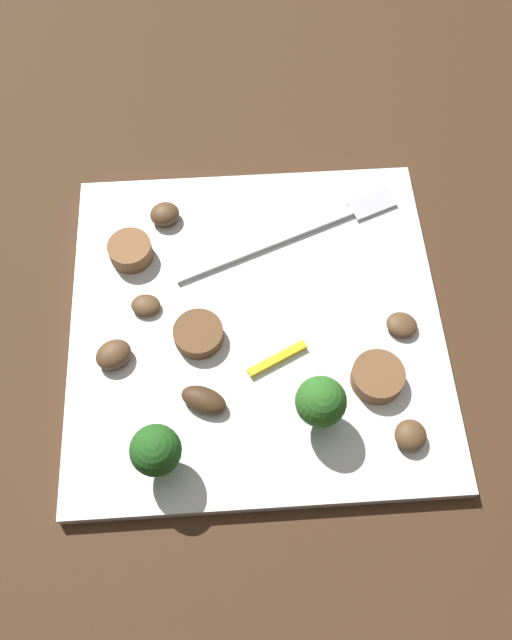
{
  "coord_description": "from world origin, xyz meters",
  "views": [
    {
      "loc": [
        -0.01,
        -0.21,
        0.42
      ],
      "look_at": [
        0.0,
        0.0,
        0.01
      ],
      "focal_mm": 36.8,
      "sensor_mm": 36.0,
      "label": 1
    }
  ],
  "objects_px": {
    "fork": "(305,230)",
    "mushroom_4": "(204,400)",
    "sausage_slice_1": "(377,377)",
    "sausage_slice_0": "(130,251)",
    "mushroom_3": "(146,305)",
    "mushroom_2": "(402,325)",
    "sausage_slice_2": "(198,334)",
    "mushroom_1": "(165,214)",
    "mushroom_5": "(411,435)",
    "mushroom_0": "(113,354)",
    "plate": "(256,323)",
    "broccoli_floret_0": "(156,451)",
    "broccoli_floret_1": "(321,402)",
    "pepper_strip_0": "(277,359)"
  },
  "relations": [
    {
      "from": "fork",
      "to": "mushroom_0",
      "type": "distance_m",
      "value": 0.17
    },
    {
      "from": "broccoli_floret_0",
      "to": "mushroom_4",
      "type": "xyz_separation_m",
      "value": [
        0.03,
        0.04,
        -0.02
      ]
    },
    {
      "from": "fork",
      "to": "broccoli_floret_1",
      "type": "distance_m",
      "value": 0.15
    },
    {
      "from": "plate",
      "to": "mushroom_2",
      "type": "xyz_separation_m",
      "value": [
        0.1,
        -0.01,
        0.01
      ]
    },
    {
      "from": "plate",
      "to": "sausage_slice_2",
      "type": "height_order",
      "value": "sausage_slice_2"
    },
    {
      "from": "sausage_slice_2",
      "to": "fork",
      "type": "bearing_deg",
      "value": 45.75
    },
    {
      "from": "mushroom_3",
      "to": "mushroom_5",
      "type": "distance_m",
      "value": 0.2
    },
    {
      "from": "fork",
      "to": "mushroom_3",
      "type": "relative_size",
      "value": 8.33
    },
    {
      "from": "fork",
      "to": "pepper_strip_0",
      "type": "height_order",
      "value": "same"
    },
    {
      "from": "sausage_slice_0",
      "to": "mushroom_3",
      "type": "bearing_deg",
      "value": -75.74
    },
    {
      "from": "sausage_slice_2",
      "to": "mushroom_5",
      "type": "xyz_separation_m",
      "value": [
        0.13,
        -0.08,
        0.0
      ]
    },
    {
      "from": "fork",
      "to": "mushroom_0",
      "type": "height_order",
      "value": "mushroom_0"
    },
    {
      "from": "sausage_slice_1",
      "to": "mushroom_2",
      "type": "height_order",
      "value": "sausage_slice_1"
    },
    {
      "from": "sausage_slice_2",
      "to": "mushroom_3",
      "type": "bearing_deg",
      "value": 144.93
    },
    {
      "from": "plate",
      "to": "mushroom_4",
      "type": "distance_m",
      "value": 0.07
    },
    {
      "from": "mushroom_4",
      "to": "mushroom_3",
      "type": "bearing_deg",
      "value": 117.88
    },
    {
      "from": "mushroom_0",
      "to": "mushroom_3",
      "type": "bearing_deg",
      "value": 61.5
    },
    {
      "from": "sausage_slice_0",
      "to": "mushroom_0",
      "type": "bearing_deg",
      "value": -96.5
    },
    {
      "from": "pepper_strip_0",
      "to": "mushroom_3",
      "type": "bearing_deg",
      "value": 152.54
    },
    {
      "from": "plate",
      "to": "sausage_slice_0",
      "type": "xyz_separation_m",
      "value": [
        -0.09,
        0.06,
        0.01
      ]
    },
    {
      "from": "mushroom_1",
      "to": "mushroom_5",
      "type": "height_order",
      "value": "mushroom_1"
    },
    {
      "from": "sausage_slice_1",
      "to": "mushroom_3",
      "type": "height_order",
      "value": "sausage_slice_1"
    },
    {
      "from": "sausage_slice_0",
      "to": "mushroom_3",
      "type": "distance_m",
      "value": 0.05
    },
    {
      "from": "mushroom_5",
      "to": "broccoli_floret_0",
      "type": "bearing_deg",
      "value": -177.74
    },
    {
      "from": "sausage_slice_1",
      "to": "sausage_slice_2",
      "type": "bearing_deg",
      "value": 161.44
    },
    {
      "from": "sausage_slice_2",
      "to": "mushroom_1",
      "type": "bearing_deg",
      "value": 102.74
    },
    {
      "from": "broccoli_floret_0",
      "to": "broccoli_floret_1",
      "type": "xyz_separation_m",
      "value": [
        0.1,
        0.02,
        0.0
      ]
    },
    {
      "from": "sausage_slice_0",
      "to": "mushroom_5",
      "type": "xyz_separation_m",
      "value": [
        0.18,
        -0.15,
        -0.0
      ]
    },
    {
      "from": "broccoli_floret_1",
      "to": "mushroom_0",
      "type": "distance_m",
      "value": 0.14
    },
    {
      "from": "fork",
      "to": "pepper_strip_0",
      "type": "xyz_separation_m",
      "value": [
        -0.03,
        -0.1,
        0.0
      ]
    },
    {
      "from": "sausage_slice_1",
      "to": "broccoli_floret_1",
      "type": "bearing_deg",
      "value": -151.36
    },
    {
      "from": "mushroom_3",
      "to": "mushroom_4",
      "type": "bearing_deg",
      "value": -62.12
    },
    {
      "from": "mushroom_1",
      "to": "mushroom_5",
      "type": "distance_m",
      "value": 0.24
    },
    {
      "from": "sausage_slice_0",
      "to": "mushroom_4",
      "type": "relative_size",
      "value": 1.02
    },
    {
      "from": "broccoli_floret_0",
      "to": "sausage_slice_0",
      "type": "distance_m",
      "value": 0.16
    },
    {
      "from": "broccoli_floret_1",
      "to": "mushroom_4",
      "type": "xyz_separation_m",
      "value": [
        -0.07,
        0.01,
        -0.02
      ]
    },
    {
      "from": "mushroom_2",
      "to": "mushroom_4",
      "type": "bearing_deg",
      "value": -161.24
    },
    {
      "from": "mushroom_4",
      "to": "sausage_slice_1",
      "type": "bearing_deg",
      "value": 4.29
    },
    {
      "from": "fork",
      "to": "mushroom_4",
      "type": "relative_size",
      "value": 5.51
    },
    {
      "from": "mushroom_0",
      "to": "mushroom_5",
      "type": "distance_m",
      "value": 0.2
    },
    {
      "from": "pepper_strip_0",
      "to": "mushroom_4",
      "type": "bearing_deg",
      "value": -151.25
    },
    {
      "from": "plate",
      "to": "mushroom_0",
      "type": "relative_size",
      "value": 10.55
    },
    {
      "from": "mushroom_1",
      "to": "mushroom_2",
      "type": "distance_m",
      "value": 0.19
    },
    {
      "from": "sausage_slice_2",
      "to": "mushroom_1",
      "type": "relative_size",
      "value": 1.55
    },
    {
      "from": "sausage_slice_1",
      "to": "mushroom_3",
      "type": "relative_size",
      "value": 1.7
    },
    {
      "from": "fork",
      "to": "sausage_slice_0",
      "type": "xyz_separation_m",
      "value": [
        -0.13,
        -0.01,
        0.01
      ]
    },
    {
      "from": "broccoli_floret_0",
      "to": "mushroom_3",
      "type": "relative_size",
      "value": 2.14
    },
    {
      "from": "mushroom_2",
      "to": "broccoli_floret_0",
      "type": "bearing_deg",
      "value": -152.8
    },
    {
      "from": "pepper_strip_0",
      "to": "mushroom_5",
      "type": "bearing_deg",
      "value": -36.7
    },
    {
      "from": "mushroom_1",
      "to": "mushroom_0",
      "type": "bearing_deg",
      "value": -106.7
    }
  ]
}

